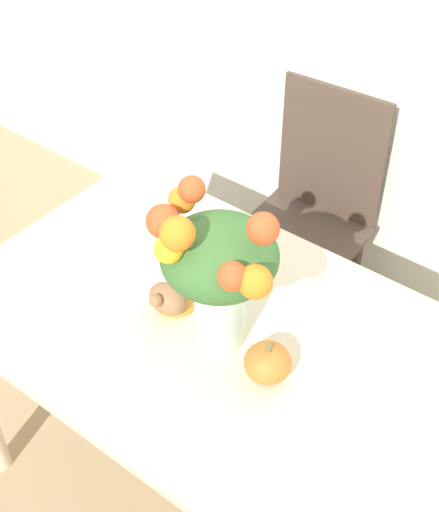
# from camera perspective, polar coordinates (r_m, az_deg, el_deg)

# --- Properties ---
(ground_plane) EXTENTS (12.00, 12.00, 0.00)m
(ground_plane) POSITION_cam_1_polar(r_m,az_deg,el_deg) (2.42, 1.80, -19.34)
(ground_plane) COLOR tan
(dining_table) EXTENTS (1.58, 0.85, 0.78)m
(dining_table) POSITION_cam_1_polar(r_m,az_deg,el_deg) (1.85, 2.25, -9.09)
(dining_table) COLOR beige
(dining_table) RESTS_ON ground_plane
(flower_vase) EXTENTS (0.35, 0.28, 0.44)m
(flower_vase) POSITION_cam_1_polar(r_m,az_deg,el_deg) (1.62, -0.18, -0.91)
(flower_vase) COLOR #B2CCBC
(flower_vase) RESTS_ON dining_table
(pumpkin) EXTENTS (0.11, 0.11, 0.10)m
(pumpkin) POSITION_cam_1_polar(r_m,az_deg,el_deg) (1.69, 3.88, -8.49)
(pumpkin) COLOR orange
(pumpkin) RESTS_ON dining_table
(turkey_figurine) EXTENTS (0.11, 0.15, 0.09)m
(turkey_figurine) POSITION_cam_1_polar(r_m,az_deg,el_deg) (1.84, -3.82, -3.10)
(turkey_figurine) COLOR #936642
(turkey_figurine) RESTS_ON dining_table
(dining_chair_near_window) EXTENTS (0.44, 0.44, 0.97)m
(dining_chair_near_window) POSITION_cam_1_polar(r_m,az_deg,el_deg) (2.60, 7.17, 2.97)
(dining_chair_near_window) COLOR #47382D
(dining_chair_near_window) RESTS_ON ground_plane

